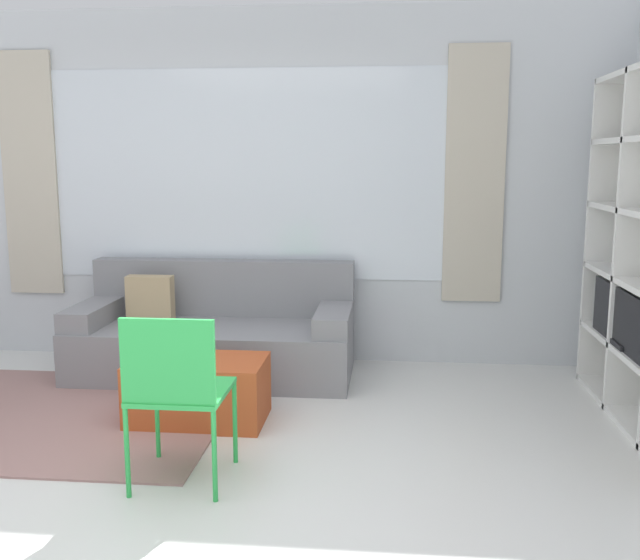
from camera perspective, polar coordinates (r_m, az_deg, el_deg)
The scene contains 6 objects.
ground_plane at distance 3.33m, azimuth -15.52°, elevation -18.92°, with size 16.00×16.00×0.00m, color silver.
wall_back at distance 5.61m, azimuth -5.85°, elevation 7.40°, with size 6.89×0.11×2.70m.
area_rug at distance 4.83m, azimuth -21.67°, elevation -9.96°, with size 2.36×1.74×0.01m, color gray.
couch_main at distance 5.34m, azimuth -8.43°, elevation -4.44°, with size 2.01×0.89×0.81m.
ottoman at distance 4.42m, azimuth -9.70°, elevation -8.69°, with size 0.81×0.48×0.38m.
folding_chair at distance 3.48m, azimuth -11.40°, elevation -8.19°, with size 0.44×0.46×0.86m.
Camera 1 is at (1.12, -2.71, 1.57)m, focal length 40.00 mm.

